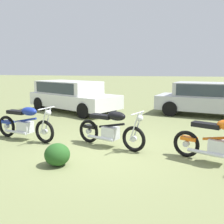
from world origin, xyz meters
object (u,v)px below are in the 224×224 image
object	(u,v)px
car_silver	(203,97)
shrub_low	(57,155)
motorcycle_black	(111,129)
motorcycle_orange	(220,142)
car_white	(71,94)
motorcycle_blue	(25,123)

from	to	relation	value
car_silver	shrub_low	distance (m)	7.83
motorcycle_black	shrub_low	xyz separation A→B (m)	(-0.78, -1.53, -0.25)
motorcycle_orange	car_white	size ratio (longest dim) A/B	0.39
motorcycle_black	shrub_low	world-z (taller)	motorcycle_black
motorcycle_blue	shrub_low	xyz separation A→B (m)	(1.76, -1.60, -0.25)
car_silver	shrub_low	world-z (taller)	car_silver
motorcycle_blue	car_white	size ratio (longest dim) A/B	0.42
motorcycle_black	car_silver	size ratio (longest dim) A/B	0.46
car_silver	shrub_low	bearing A→B (deg)	-105.07
car_white	shrub_low	world-z (taller)	car_white
motorcycle_black	car_white	distance (m)	6.02
car_white	shrub_low	xyz separation A→B (m)	(2.44, -6.61, -0.60)
motorcycle_black	motorcycle_orange	distance (m)	2.63
motorcycle_orange	car_silver	distance (m)	6.05
motorcycle_orange	shrub_low	bearing A→B (deg)	-140.30
motorcycle_blue	motorcycle_black	world-z (taller)	same
motorcycle_black	motorcycle_orange	world-z (taller)	same
shrub_low	car_white	bearing A→B (deg)	110.26
car_white	car_silver	world-z (taller)	same
car_silver	motorcycle_blue	bearing A→B (deg)	-122.77
car_white	shrub_low	distance (m)	7.07
car_silver	shrub_low	size ratio (longest dim) A/B	7.88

